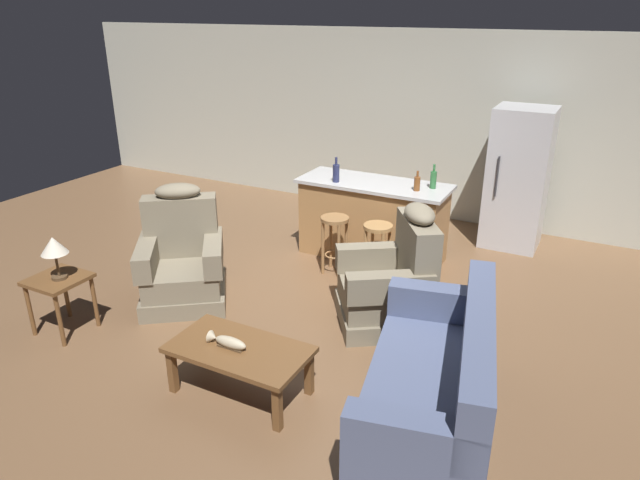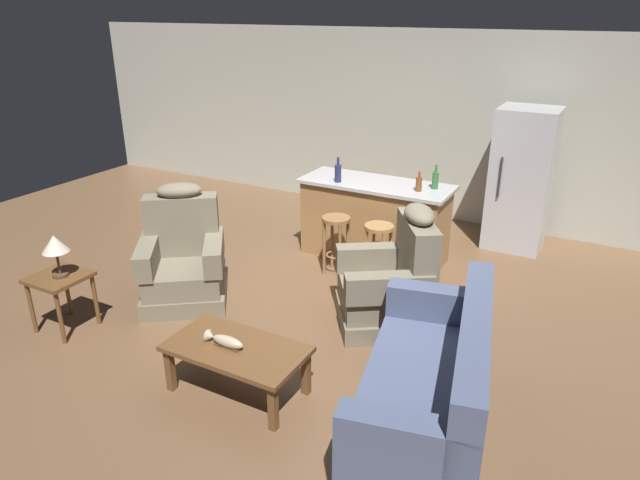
{
  "view_description": "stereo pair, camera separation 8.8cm",
  "coord_description": "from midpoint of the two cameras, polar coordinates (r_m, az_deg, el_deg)",
  "views": [
    {
      "loc": [
        2.43,
        -4.68,
        2.89
      ],
      "look_at": [
        0.04,
        -0.1,
        0.75
      ],
      "focal_mm": 32.0,
      "sensor_mm": 36.0,
      "label": 1
    },
    {
      "loc": [
        2.51,
        -4.64,
        2.89
      ],
      "look_at": [
        0.04,
        -0.1,
        0.75
      ],
      "focal_mm": 32.0,
      "sensor_mm": 36.0,
      "label": 2
    }
  ],
  "objects": [
    {
      "name": "bottle_tall_green",
      "position": [
        6.61,
        10.89,
        5.99
      ],
      "size": [
        0.07,
        0.07,
        0.28
      ],
      "color": "#2D6B38",
      "rests_on": "kitchen_island"
    },
    {
      "name": "recliner_near_lamp",
      "position": [
        6.09,
        -14.01,
        -2.12
      ],
      "size": [
        1.17,
        1.17,
        1.2
      ],
      "rotation": [
        0.0,
        0.0,
        -0.94
      ],
      "color": "#756B56",
      "rests_on": "ground_plane"
    },
    {
      "name": "kitchen_island",
      "position": [
        6.93,
        4.94,
        2.04
      ],
      "size": [
        1.8,
        0.7,
        0.95
      ],
      "color": "#9E7042",
      "rests_on": "ground_plane"
    },
    {
      "name": "bottle_wine_dark",
      "position": [
        6.5,
        9.3,
        5.63
      ],
      "size": [
        0.07,
        0.07,
        0.23
      ],
      "color": "brown",
      "rests_on": "kitchen_island"
    },
    {
      "name": "recliner_near_island",
      "position": [
        5.51,
        6.8,
        -4.29
      ],
      "size": [
        1.16,
        1.16,
        1.2
      ],
      "rotation": [
        0.0,
        0.0,
        3.73
      ],
      "color": "#756B56",
      "rests_on": "ground_plane"
    },
    {
      "name": "fish_figurine",
      "position": [
        4.56,
        -9.82,
        -10.0
      ],
      "size": [
        0.34,
        0.1,
        0.1
      ],
      "color": "#4C3823",
      "rests_on": "coffee_table"
    },
    {
      "name": "table_lamp",
      "position": [
        5.67,
        -25.48,
        -0.69
      ],
      "size": [
        0.24,
        0.24,
        0.41
      ],
      "color": "#4C3823",
      "rests_on": "end_table"
    },
    {
      "name": "back_wall",
      "position": [
        8.32,
        10.01,
        11.15
      ],
      "size": [
        12.0,
        0.05,
        2.6
      ],
      "color": "#B2B2A3",
      "rests_on": "ground_plane"
    },
    {
      "name": "coffee_table",
      "position": [
        4.59,
        -8.62,
        -11.15
      ],
      "size": [
        1.1,
        0.6,
        0.42
      ],
      "color": "brown",
      "rests_on": "ground_plane"
    },
    {
      "name": "bar_stool_right",
      "position": [
        6.28,
        5.37,
        -0.27
      ],
      "size": [
        0.32,
        0.32,
        0.68
      ],
      "color": "#A87A47",
      "rests_on": "ground_plane"
    },
    {
      "name": "end_table",
      "position": [
        5.85,
        -25.03,
        -4.29
      ],
      "size": [
        0.48,
        0.48,
        0.56
      ],
      "color": "brown",
      "rests_on": "ground_plane"
    },
    {
      "name": "couch",
      "position": [
        4.33,
        10.9,
        -14.0
      ],
      "size": [
        1.22,
        2.03,
        0.94
      ],
      "rotation": [
        0.0,
        0.0,
        3.35
      ],
      "color": "#4C5675",
      "rests_on": "ground_plane"
    },
    {
      "name": "bar_stool_left",
      "position": [
        6.47,
        1.09,
        0.56
      ],
      "size": [
        0.32,
        0.32,
        0.68
      ],
      "color": "olive",
      "rests_on": "ground_plane"
    },
    {
      "name": "refrigerator",
      "position": [
        7.55,
        18.85,
        5.85
      ],
      "size": [
        0.7,
        0.69,
        1.76
      ],
      "color": "#B7B7BC",
      "rests_on": "ground_plane"
    },
    {
      "name": "bottle_short_amber",
      "position": [
        6.74,
        1.24,
        6.76
      ],
      "size": [
        0.08,
        0.08,
        0.3
      ],
      "color": "#23284C",
      "rests_on": "kitchen_island"
    },
    {
      "name": "ground_plane",
      "position": [
        6.01,
        -0.29,
        -6.23
      ],
      "size": [
        12.0,
        12.0,
        0.0
      ],
      "color": "brown"
    }
  ]
}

